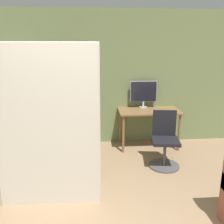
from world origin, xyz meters
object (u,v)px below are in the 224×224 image
at_px(monitor, 144,93).
at_px(bookshelf, 17,107).
at_px(office_chair, 165,144).
at_px(mattress_near, 49,128).
at_px(mattress_far, 52,122).

xyz_separation_m(monitor, bookshelf, (-2.53, -0.04, -0.25)).
height_order(monitor, office_chair, monitor).
xyz_separation_m(monitor, mattress_near, (-1.58, -1.96, -0.06)).
distance_m(monitor, mattress_near, 2.52).
bearing_deg(monitor, office_chair, -81.24).
bearing_deg(monitor, mattress_near, -128.83).
relative_size(office_chair, mattress_near, 0.46).
xyz_separation_m(monitor, office_chair, (0.17, -1.07, -0.70)).
distance_m(office_chair, bookshelf, 2.93).
bearing_deg(office_chair, monitor, 98.76).
bearing_deg(mattress_near, monitor, 51.17).
bearing_deg(mattress_far, monitor, 47.12).
xyz_separation_m(office_chair, mattress_near, (-1.75, -0.89, 0.64)).
distance_m(monitor, mattress_far, 2.32).
distance_m(mattress_near, mattress_far, 0.26).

